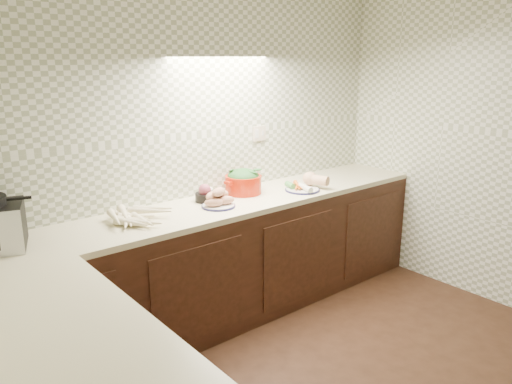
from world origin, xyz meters
TOP-DOWN VIEW (x-y plane):
  - room at (0.00, 0.00)m, footprint 3.60×3.60m
  - counter at (-0.68, 0.68)m, footprint 3.60×3.60m
  - parsnip_pile at (-0.68, 1.55)m, footprint 0.41×0.49m
  - sweet_potato_plate at (-0.11, 1.46)m, footprint 0.24×0.24m
  - onion_bowl at (-0.09, 1.62)m, footprint 0.17×0.17m
  - dutch_oven at (0.25, 1.62)m, footprint 0.35×0.31m
  - veg_plate at (0.72, 1.41)m, footprint 0.34×0.32m

SIDE VIEW (x-z plane):
  - counter at x=-0.68m, z-range 0.00..0.90m
  - parsnip_pile at x=-0.68m, z-range 0.90..0.98m
  - veg_plate at x=0.72m, z-range 0.88..1.01m
  - onion_bowl at x=-0.09m, z-range 0.88..1.02m
  - sweet_potato_plate at x=-0.11m, z-range 0.88..1.02m
  - dutch_oven at x=0.25m, z-range 0.90..1.09m
  - room at x=0.00m, z-range 0.33..2.93m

